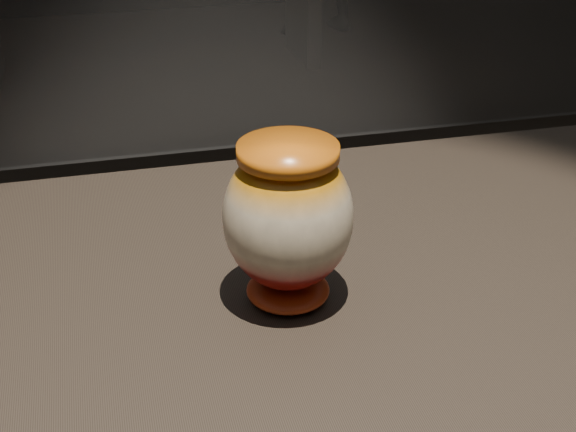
# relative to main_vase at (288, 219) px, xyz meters

# --- Properties ---
(main_vase) EXTENTS (0.17, 0.17, 0.18)m
(main_vase) POSITION_rel_main_vase_xyz_m (0.00, 0.00, 0.00)
(main_vase) COLOR maroon
(main_vase) RESTS_ON display_plinth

